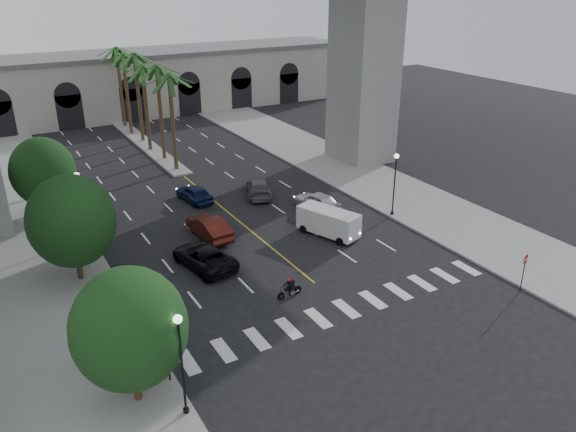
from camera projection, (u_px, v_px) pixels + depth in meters
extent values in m
plane|color=black|center=(332.00, 297.00, 34.72)|extent=(140.00, 140.00, 0.00)
cube|color=gray|center=(37.00, 255.00, 39.70)|extent=(8.00, 100.00, 0.15)
cube|color=gray|center=(374.00, 182.00, 53.49)|extent=(8.00, 100.00, 0.15)
cube|color=gray|center=(147.00, 145.00, 64.83)|extent=(2.00, 24.00, 0.20)
cube|color=#B5B0A3|center=(107.00, 87.00, 76.76)|extent=(70.00, 10.00, 8.00)
cube|color=slate|center=(103.00, 55.00, 75.06)|extent=(71.00, 10.50, 0.50)
cube|color=gray|center=(364.00, 59.00, 56.53)|extent=(5.00, 6.00, 20.80)
cylinder|color=#47331E|center=(173.00, 124.00, 55.04)|extent=(0.40, 0.40, 9.50)
cylinder|color=#47331E|center=(161.00, 115.00, 58.20)|extent=(0.40, 0.40, 9.80)
cylinder|color=#47331E|center=(147.00, 110.00, 61.33)|extent=(0.40, 0.40, 9.30)
cylinder|color=#47331E|center=(139.00, 99.00, 64.51)|extent=(0.40, 0.40, 10.10)
cylinder|color=#47331E|center=(127.00, 96.00, 67.66)|extent=(0.40, 0.40, 9.60)
cylinder|color=#47331E|center=(121.00, 89.00, 70.92)|extent=(0.40, 0.40, 9.90)
cylinder|color=#382616|center=(136.00, 380.00, 25.90)|extent=(0.36, 0.36, 2.34)
ellipsoid|color=black|center=(129.00, 329.00, 24.76)|extent=(5.20, 5.20, 5.72)
cylinder|color=#382616|center=(79.00, 263.00, 36.19)|extent=(0.36, 0.36, 2.45)
ellipsoid|color=black|center=(72.00, 221.00, 35.00)|extent=(5.44, 5.44, 5.98)
cylinder|color=#382616|center=(49.00, 204.00, 45.75)|extent=(0.36, 0.36, 2.27)
ellipsoid|color=black|center=(43.00, 172.00, 44.64)|extent=(5.04, 5.04, 5.54)
cylinder|color=black|center=(186.00, 411.00, 25.45)|extent=(0.28, 0.28, 0.36)
cylinder|color=black|center=(182.00, 368.00, 24.48)|extent=(0.11, 0.11, 5.00)
sphere|color=white|center=(178.00, 319.00, 23.46)|extent=(0.40, 0.40, 0.40)
cylinder|color=black|center=(86.00, 238.00, 42.10)|extent=(0.28, 0.28, 0.36)
cylinder|color=black|center=(82.00, 208.00, 41.14)|extent=(0.11, 0.11, 5.00)
sphere|color=white|center=(77.00, 175.00, 40.12)|extent=(0.40, 0.40, 0.40)
cylinder|color=black|center=(392.00, 214.00, 46.24)|extent=(0.28, 0.28, 0.36)
cylinder|color=black|center=(394.00, 186.00, 45.27)|extent=(0.11, 0.11, 5.00)
sphere|color=white|center=(397.00, 156.00, 44.25)|extent=(0.40, 0.40, 0.40)
cylinder|color=black|center=(167.00, 353.00, 26.85)|extent=(0.10, 0.10, 3.50)
cube|color=black|center=(164.00, 327.00, 26.25)|extent=(0.25, 0.18, 0.80)
cylinder|color=black|center=(143.00, 313.00, 30.02)|extent=(0.10, 0.10, 3.50)
cube|color=black|center=(140.00, 288.00, 29.42)|extent=(0.25, 0.18, 0.80)
cylinder|color=black|center=(281.00, 296.00, 34.35)|extent=(0.53, 0.14, 0.53)
cylinder|color=black|center=(298.00, 290.00, 35.04)|extent=(0.53, 0.14, 0.53)
cube|color=silver|center=(290.00, 292.00, 34.69)|extent=(0.38, 0.28, 0.23)
cube|color=black|center=(288.00, 289.00, 34.52)|extent=(0.50, 0.24, 0.18)
cube|color=black|center=(293.00, 287.00, 34.75)|extent=(0.42, 0.25, 0.11)
cylinder|color=black|center=(284.00, 288.00, 34.25)|extent=(0.08, 0.48, 0.03)
cube|color=black|center=(291.00, 284.00, 34.50)|extent=(0.26, 0.36, 0.46)
cube|color=black|center=(293.00, 282.00, 34.56)|extent=(0.15, 0.28, 0.33)
sphere|color=red|center=(289.00, 280.00, 34.32)|extent=(0.23, 0.23, 0.23)
imported|color=silver|center=(317.00, 201.00, 47.31)|extent=(2.68, 4.76, 1.53)
imported|color=#4E170F|center=(209.00, 227.00, 42.29)|extent=(2.04, 5.10, 1.65)
imported|color=black|center=(204.00, 257.00, 38.05)|extent=(3.45, 5.81, 1.51)
imported|color=#5D5C60|center=(259.00, 187.00, 50.31)|extent=(3.90, 5.52, 1.49)
imported|color=#0E1B41|center=(194.00, 193.00, 48.96)|extent=(2.31, 4.56, 1.49)
cube|color=silver|center=(328.00, 221.00, 42.46)|extent=(3.37, 5.16, 1.79)
cube|color=black|center=(354.00, 227.00, 41.03)|extent=(1.63, 0.79, 0.76)
cylinder|color=black|center=(340.00, 241.00, 41.20)|extent=(0.45, 0.68, 0.63)
cylinder|color=black|center=(353.00, 234.00, 42.40)|extent=(0.45, 0.68, 0.63)
cylinder|color=black|center=(304.00, 229.00, 43.19)|extent=(0.45, 0.68, 0.63)
cylinder|color=black|center=(317.00, 222.00, 44.39)|extent=(0.45, 0.68, 0.63)
imported|color=black|center=(81.00, 350.00, 28.11)|extent=(0.79, 0.67, 1.84)
imported|color=black|center=(125.00, 304.00, 32.07)|extent=(1.05, 0.91, 1.84)
cylinder|color=black|center=(523.00, 274.00, 34.82)|extent=(0.06, 0.06, 2.56)
cylinder|color=#B81B0D|center=(526.00, 259.00, 34.42)|extent=(0.63, 0.20, 0.64)
cube|color=silver|center=(526.00, 259.00, 34.42)|extent=(0.48, 0.15, 0.11)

